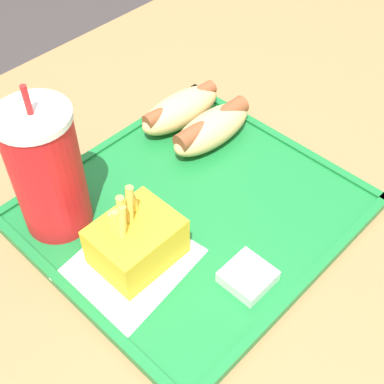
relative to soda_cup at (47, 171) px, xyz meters
name	(u,v)px	position (x,y,z in m)	size (l,w,h in m)	color
dining_table	(202,323)	(0.18, -0.09, -0.47)	(1.39, 0.86, 0.75)	olive
food_tray	(192,210)	(0.13, -0.11, -0.09)	(0.38, 0.36, 0.01)	#197233
paper_napkin	(130,264)	(0.01, -0.12, -0.08)	(0.16, 0.14, 0.00)	white
soda_cup	(47,171)	(0.00, 0.00, 0.00)	(0.09, 0.09, 0.21)	red
hot_dog_far	(180,109)	(0.24, 0.02, -0.06)	(0.14, 0.06, 0.05)	#DBB270
hot_dog_near	(212,128)	(0.24, -0.04, -0.06)	(0.14, 0.06, 0.05)	#DBB270
fries_carton	(136,241)	(0.03, -0.12, -0.05)	(0.10, 0.08, 0.11)	gold
sauce_cup_mayo	(248,276)	(0.09, -0.23, -0.08)	(0.05, 0.05, 0.02)	silver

